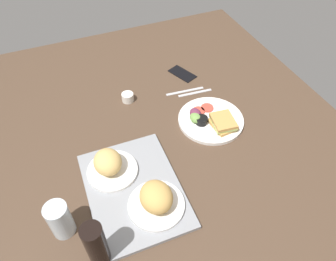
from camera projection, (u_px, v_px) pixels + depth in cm
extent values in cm
cube|color=#4C3828|center=(176.00, 140.00, 135.57)|extent=(190.00, 150.00, 3.00)
cube|color=gray|center=(134.00, 189.00, 116.22)|extent=(45.60, 33.82, 1.60)
cylinder|color=white|center=(156.00, 205.00, 110.14)|extent=(19.81, 19.81, 1.40)
ellipsoid|color=tan|center=(156.00, 197.00, 106.58)|extent=(12.85, 11.10, 8.76)
cylinder|color=white|center=(113.00, 171.00, 120.12)|extent=(19.10, 19.10, 1.40)
ellipsoid|color=#DBB266|center=(108.00, 162.00, 117.01)|extent=(11.93, 10.30, 8.13)
cylinder|color=white|center=(211.00, 120.00, 140.81)|extent=(28.91, 28.91, 1.60)
cube|color=tan|center=(223.00, 125.00, 136.75)|extent=(11.82, 10.02, 1.40)
cube|color=#B2C66B|center=(223.00, 123.00, 135.88)|extent=(12.28, 10.61, 1.00)
cube|color=tan|center=(223.00, 121.00, 135.00)|extent=(11.98, 10.22, 1.40)
cylinder|color=#D14738|center=(207.00, 108.00, 144.42)|extent=(5.60, 5.60, 0.80)
cylinder|color=#D14738|center=(198.00, 111.00, 142.93)|extent=(5.60, 5.60, 0.80)
cylinder|color=black|center=(202.00, 120.00, 137.35)|extent=(5.20, 5.20, 3.00)
cylinder|color=#EFEACC|center=(202.00, 119.00, 136.55)|extent=(4.26, 4.26, 0.60)
ellipsoid|color=#729E4C|center=(196.00, 118.00, 138.01)|extent=(6.00, 4.80, 3.60)
ellipsoid|color=#6B2D47|center=(195.00, 113.00, 139.95)|extent=(6.00, 4.80, 3.60)
cylinder|color=silver|center=(60.00, 220.00, 101.34)|extent=(7.53, 7.53, 13.94)
cylinder|color=black|center=(96.00, 246.00, 92.49)|extent=(6.40, 6.40, 19.96)
cylinder|color=silver|center=(128.00, 97.00, 149.39)|extent=(5.60, 5.60, 4.00)
cube|color=#B7B7BC|center=(195.00, 93.00, 154.35)|extent=(2.93, 17.06, 0.50)
cube|color=#B7B7BC|center=(185.00, 91.00, 155.19)|extent=(3.12, 19.05, 0.50)
cube|color=black|center=(182.00, 73.00, 164.62)|extent=(16.07, 12.25, 0.80)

